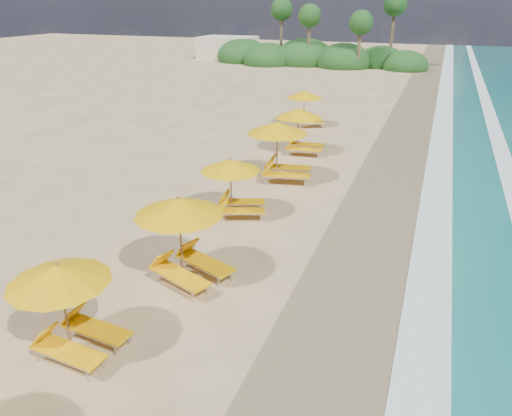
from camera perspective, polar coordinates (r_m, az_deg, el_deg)
ground at (r=16.10m, az=0.00°, el=-3.92°), size 160.00×160.00×0.00m
wet_sand at (r=15.33m, az=14.23°, el=-6.20°), size 4.00×160.00×0.01m
surf_foam at (r=15.37m, az=24.30°, el=-7.53°), size 4.00×160.00×0.01m
station_2 at (r=11.54m, az=-21.12°, el=-10.46°), size 2.56×2.40×2.26m
station_3 at (r=13.55m, az=-8.37°, el=-3.11°), size 3.22×3.16×2.50m
station_4 at (r=17.57m, az=-2.41°, el=2.91°), size 2.86×2.81×2.22m
station_5 at (r=21.11m, az=3.06°, el=7.20°), size 3.26×3.13×2.68m
station_6 at (r=25.08m, az=5.37°, el=9.37°), size 2.77×2.62×2.39m
station_7 at (r=30.81m, az=6.00°, el=11.86°), size 2.98×2.96×2.26m
treeline at (r=61.10m, az=6.59°, el=17.31°), size 25.80×8.80×9.74m
beach_building at (r=67.33m, az=-3.34°, el=18.33°), size 7.00×5.00×2.80m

